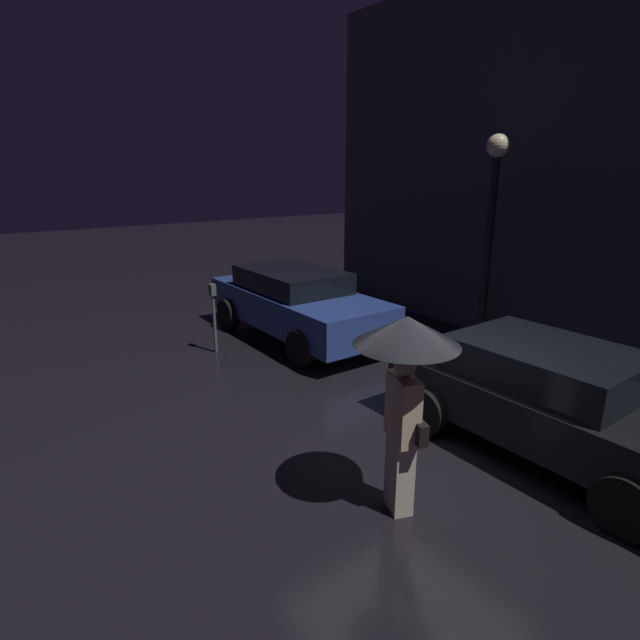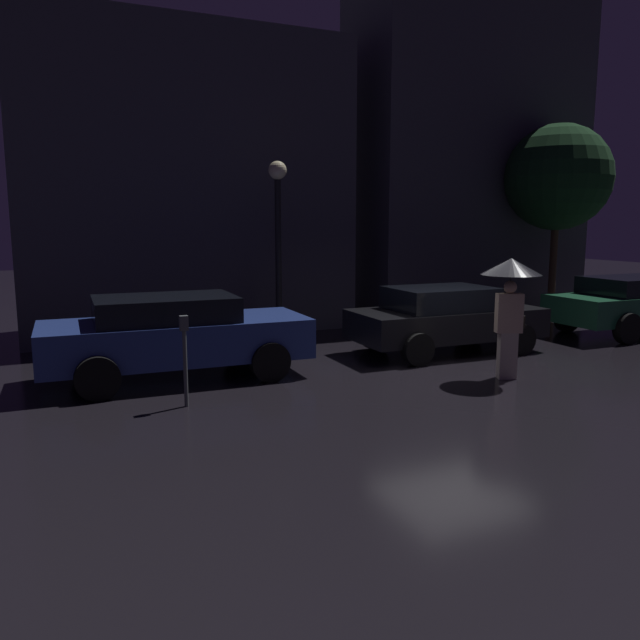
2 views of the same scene
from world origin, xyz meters
name	(u,v)px [view 2 (image 2 of 2)]	position (x,y,z in m)	size (l,w,h in m)	color
ground_plane	(454,371)	(0.00, 0.00, 0.00)	(60.00, 60.00, 0.00)	black
building_facade_left	(187,185)	(-3.43, 6.50, 3.60)	(7.87, 3.00, 7.21)	#3D3D47
building_facade_right	(466,141)	(4.94, 6.50, 5.10)	(6.94, 3.00, 10.19)	#3D3D47
parked_car_blue	(175,334)	(-4.78, 1.53, 0.78)	(4.56, 2.00, 1.45)	navy
parked_car_black	(445,318)	(0.82, 1.48, 0.73)	(4.04, 1.93, 1.38)	black
parked_car_green	(639,302)	(6.49, 1.43, 0.76)	(4.70, 1.98, 1.40)	#1E5638
pedestrian_with_umbrella	(510,285)	(0.51, -0.83, 1.64)	(1.02, 1.02, 2.10)	beige
parking_meter	(185,351)	(-4.97, -0.24, 0.84)	(0.12, 0.10, 1.36)	#4C5154
street_lamp_near	(278,218)	(-1.96, 3.98, 2.79)	(0.41, 0.41, 4.04)	black
street_tree	(558,178)	(6.27, 4.12, 3.91)	(2.89, 2.89, 5.37)	#473323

